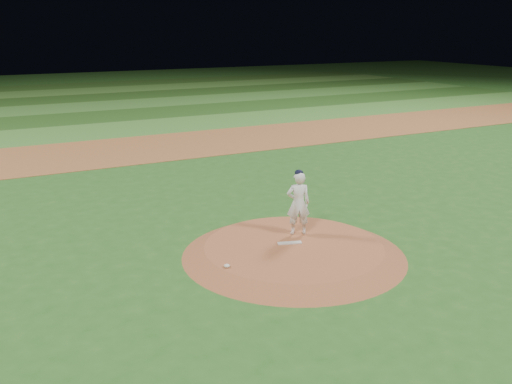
% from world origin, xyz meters
% --- Properties ---
extents(ground, '(120.00, 120.00, 0.00)m').
position_xyz_m(ground, '(0.00, 0.00, 0.00)').
color(ground, '#23521A').
rests_on(ground, ground).
extents(infield_dirt_band, '(70.00, 6.00, 0.02)m').
position_xyz_m(infield_dirt_band, '(0.00, 14.00, 0.01)').
color(infield_dirt_band, brown).
rests_on(infield_dirt_band, ground).
extents(outfield_stripe_0, '(70.00, 5.00, 0.02)m').
position_xyz_m(outfield_stripe_0, '(0.00, 19.50, 0.01)').
color(outfield_stripe_0, '#3A7229').
rests_on(outfield_stripe_0, ground).
extents(outfield_stripe_1, '(70.00, 5.00, 0.02)m').
position_xyz_m(outfield_stripe_1, '(0.00, 24.50, 0.01)').
color(outfield_stripe_1, '#214817').
rests_on(outfield_stripe_1, ground).
extents(outfield_stripe_2, '(70.00, 5.00, 0.02)m').
position_xyz_m(outfield_stripe_2, '(0.00, 29.50, 0.01)').
color(outfield_stripe_2, '#356A26').
rests_on(outfield_stripe_2, ground).
extents(outfield_stripe_3, '(70.00, 5.00, 0.02)m').
position_xyz_m(outfield_stripe_3, '(0.00, 34.50, 0.01)').
color(outfield_stripe_3, '#204416').
rests_on(outfield_stripe_3, ground).
extents(outfield_stripe_4, '(70.00, 5.00, 0.02)m').
position_xyz_m(outfield_stripe_4, '(0.00, 39.50, 0.01)').
color(outfield_stripe_4, '#3B6B27').
rests_on(outfield_stripe_4, ground).
extents(outfield_stripe_5, '(70.00, 5.00, 0.02)m').
position_xyz_m(outfield_stripe_5, '(0.00, 44.50, 0.01)').
color(outfield_stripe_5, '#244917').
rests_on(outfield_stripe_5, ground).
extents(pitchers_mound, '(5.50, 5.50, 0.25)m').
position_xyz_m(pitchers_mound, '(0.00, 0.00, 0.12)').
color(pitchers_mound, brown).
rests_on(pitchers_mound, ground).
extents(pitching_rubber, '(0.61, 0.33, 0.03)m').
position_xyz_m(pitching_rubber, '(-0.02, 0.16, 0.26)').
color(pitching_rubber, silver).
rests_on(pitching_rubber, pitchers_mound).
extents(rosin_bag, '(0.13, 0.13, 0.07)m').
position_xyz_m(rosin_bag, '(-2.01, -0.44, 0.29)').
color(rosin_bag, silver).
rests_on(rosin_bag, pitchers_mound).
extents(pitcher_on_mound, '(0.71, 0.59, 1.71)m').
position_xyz_m(pitcher_on_mound, '(0.52, 0.66, 1.09)').
color(pitcher_on_mound, white).
rests_on(pitcher_on_mound, pitchers_mound).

